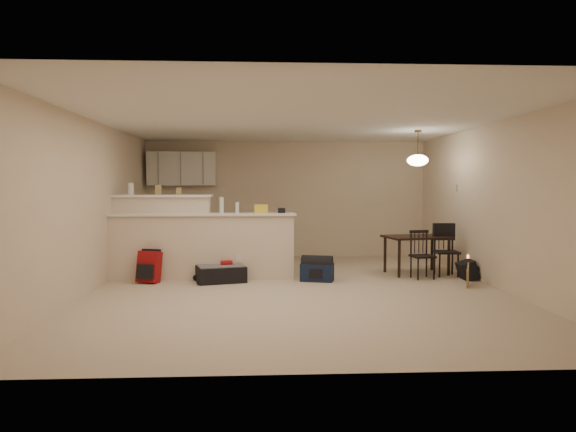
{
  "coord_description": "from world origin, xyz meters",
  "views": [
    {
      "loc": [
        -0.52,
        -7.58,
        1.53
      ],
      "look_at": [
        -0.1,
        0.7,
        1.05
      ],
      "focal_mm": 32.0,
      "sensor_mm": 36.0,
      "label": 1
    }
  ],
  "objects": [
    {
      "name": "navy_duffel",
      "position": [
        0.37,
        0.61,
        0.14
      ],
      "size": [
        0.58,
        0.41,
        0.28
      ],
      "primitive_type": "cube",
      "rotation": [
        0.0,
        0.0,
        -0.26
      ],
      "color": "#111D37",
      "rests_on": "ground"
    },
    {
      "name": "breakfast_bar",
      "position": [
        -1.76,
        0.98,
        0.61
      ],
      "size": [
        3.08,
        0.58,
        1.39
      ],
      "color": "beige",
      "rests_on": "ground"
    },
    {
      "name": "red_backpack",
      "position": [
        -2.32,
        0.61,
        0.25
      ],
      "size": [
        0.38,
        0.29,
        0.5
      ],
      "primitive_type": "cube",
      "rotation": [
        0.0,
        0.0,
        -0.28
      ],
      "color": "maroon",
      "rests_on": "ground"
    },
    {
      "name": "dining_table",
      "position": [
        2.17,
        1.21,
        0.59
      ],
      "size": [
        1.18,
        0.89,
        0.67
      ],
      "rotation": [
        0.0,
        0.0,
        0.19
      ],
      "color": "black",
      "rests_on": "ground"
    },
    {
      "name": "upper_cabinets",
      "position": [
        -2.2,
        3.32,
        1.9
      ],
      "size": [
        1.4,
        0.34,
        0.7
      ],
      "primitive_type": "cube",
      "color": "white",
      "rests_on": "room"
    },
    {
      "name": "black_daypack",
      "position": [
        2.85,
        0.61,
        0.15
      ],
      "size": [
        0.25,
        0.35,
        0.3
      ],
      "primitive_type": "cube",
      "rotation": [
        0.0,
        0.0,
        1.53
      ],
      "color": "black",
      "rests_on": "ground"
    },
    {
      "name": "room",
      "position": [
        0.0,
        0.0,
        1.25
      ],
      "size": [
        7.0,
        7.02,
        2.5
      ],
      "color": "#C6B398",
      "rests_on": "ground"
    },
    {
      "name": "extra_item_x",
      "position": [
        -0.5,
        0.9,
        1.15
      ],
      "size": [
        0.11,
        0.1,
        0.12
      ],
      "primitive_type": "cube",
      "color": "#9C8350",
      "rests_on": "breakfast_bar"
    },
    {
      "name": "kitchen_counter",
      "position": [
        -2.0,
        3.19,
        0.45
      ],
      "size": [
        1.8,
        0.6,
        0.9
      ],
      "primitive_type": "cube",
      "color": "white",
      "rests_on": "ground"
    },
    {
      "name": "jar",
      "position": [
        -2.71,
        1.12,
        1.49
      ],
      "size": [
        0.1,
        0.1,
        0.2
      ],
      "primitive_type": "cylinder",
      "color": "silver",
      "rests_on": "breakfast_bar"
    },
    {
      "name": "thermostat",
      "position": [
        2.98,
        1.55,
        1.5
      ],
      "size": [
        0.02,
        0.12,
        0.12
      ],
      "primitive_type": "cube",
      "color": "beige",
      "rests_on": "room"
    },
    {
      "name": "cardboard_sheet",
      "position": [
        2.62,
        0.05,
        0.15
      ],
      "size": [
        0.19,
        0.38,
        0.31
      ],
      "primitive_type": "cube",
      "rotation": [
        0.0,
        0.0,
        1.14
      ],
      "color": "#9C8350",
      "rests_on": "ground"
    },
    {
      "name": "pendant_lamp",
      "position": [
        2.17,
        1.21,
        1.99
      ],
      "size": [
        0.36,
        0.36,
        0.62
      ],
      "color": "brown",
      "rests_on": "room"
    },
    {
      "name": "bottle_a",
      "position": [
        -1.18,
        0.9,
        1.22
      ],
      "size": [
        0.07,
        0.07,
        0.26
      ],
      "primitive_type": "cylinder",
      "color": "silver",
      "rests_on": "breakfast_bar"
    },
    {
      "name": "dining_chair_near",
      "position": [
        2.13,
        0.73,
        0.4
      ],
      "size": [
        0.4,
        0.38,
        0.8
      ],
      "primitive_type": null,
      "rotation": [
        0.0,
        0.0,
        0.15
      ],
      "color": "black",
      "rests_on": "ground"
    },
    {
      "name": "suitcase",
      "position": [
        -1.18,
        0.61,
        0.13
      ],
      "size": [
        0.85,
        0.67,
        0.25
      ],
      "primitive_type": "cube",
      "rotation": [
        0.0,
        0.0,
        0.27
      ],
      "color": "black",
      "rests_on": "ground"
    },
    {
      "name": "bottle_b",
      "position": [
        -0.93,
        0.9,
        1.18
      ],
      "size": [
        0.06,
        0.06,
        0.18
      ],
      "primitive_type": "cylinder",
      "color": "silver",
      "rests_on": "breakfast_bar"
    },
    {
      "name": "small_box",
      "position": [
        -1.92,
        1.12,
        1.45
      ],
      "size": [
        0.08,
        0.06,
        0.12
      ],
      "primitive_type": "cube",
      "color": "#9C8350",
      "rests_on": "breakfast_bar"
    },
    {
      "name": "pouch",
      "position": [
        -0.2,
        0.9,
        1.13
      ],
      "size": [
        0.12,
        0.1,
        0.08
      ],
      "primitive_type": "cube",
      "color": "#9C8350",
      "rests_on": "breakfast_bar"
    },
    {
      "name": "cereal_box",
      "position": [
        -2.26,
        1.12,
        1.47
      ],
      "size": [
        0.1,
        0.07,
        0.16
      ],
      "primitive_type": "cube",
      "color": "#9C8350",
      "rests_on": "breakfast_bar"
    },
    {
      "name": "bag_lump",
      "position": [
        -0.54,
        0.9,
        1.16
      ],
      "size": [
        0.22,
        0.18,
        0.14
      ],
      "primitive_type": "cube",
      "color": "#9C8350",
      "rests_on": "breakfast_bar"
    },
    {
      "name": "dining_chair_far",
      "position": [
        2.62,
        0.97,
        0.44
      ],
      "size": [
        0.4,
        0.38,
        0.87
      ],
      "primitive_type": null,
      "rotation": [
        0.0,
        0.0,
        -0.04
      ],
      "color": "black",
      "rests_on": "ground"
    }
  ]
}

